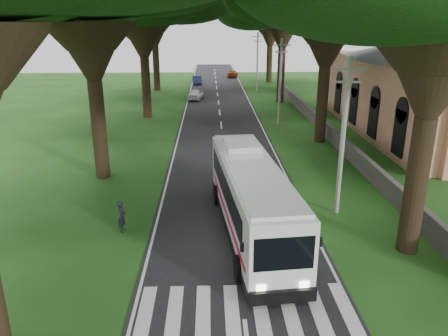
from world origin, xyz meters
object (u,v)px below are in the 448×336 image
(pole_near, at_px, (343,135))
(distant_car_b, at_px, (197,80))
(coach_bus, at_px, (251,197))
(distant_car_a, at_px, (195,94))
(church, at_px, (436,79))
(pedestrian, at_px, (122,216))
(pole_mid, at_px, (280,81))
(distant_car_c, at_px, (233,74))
(pole_far, at_px, (257,61))

(pole_near, height_order, distant_car_b, pole_near)
(coach_bus, relative_size, distant_car_a, 3.03)
(church, xyz_separation_m, pole_near, (-12.36, -15.55, -0.73))
(distant_car_b, bearing_deg, pedestrian, -98.46)
(pole_near, height_order, pedestrian, pole_near)
(pole_mid, xyz_separation_m, distant_car_a, (-8.34, 14.08, -3.49))
(coach_bus, xyz_separation_m, distant_car_c, (2.21, 58.58, -1.22))
(pole_near, relative_size, pedestrian, 5.14)
(pole_near, xyz_separation_m, pedestrian, (-10.81, -1.79, -3.40))
(pole_near, bearing_deg, pole_mid, 90.00)
(church, height_order, pole_near, church)
(distant_car_a, distance_m, distant_car_c, 23.15)
(church, xyz_separation_m, pole_far, (-12.36, 24.45, -0.73))
(pole_far, xyz_separation_m, distant_car_a, (-8.34, -5.92, -3.49))
(coach_bus, xyz_separation_m, pedestrian, (-6.11, 0.32, -1.05))
(pole_far, height_order, pedestrian, pole_far)
(church, bearing_deg, pole_mid, 160.19)
(church, height_order, distant_car_c, church)
(pole_near, height_order, distant_car_a, pole_near)
(church, xyz_separation_m, pedestrian, (-23.18, -17.34, -4.13))
(church, distance_m, pole_mid, 13.16)
(pole_near, relative_size, distant_car_c, 1.99)
(pole_near, bearing_deg, pedestrian, -170.59)
(distant_car_a, bearing_deg, distant_car_c, -94.63)
(coach_bus, relative_size, distant_car_b, 3.07)
(pole_far, bearing_deg, distant_car_b, 136.44)
(distant_car_a, distance_m, distant_car_b, 14.01)
(distant_car_b, bearing_deg, church, -63.13)
(church, distance_m, distant_car_a, 28.10)
(coach_bus, bearing_deg, distant_car_c, 82.30)
(pole_near, bearing_deg, distant_car_b, 100.02)
(church, height_order, pedestrian, church)
(pedestrian, bearing_deg, pole_mid, -26.36)
(pole_mid, xyz_separation_m, pedestrian, (-10.81, -21.79, -3.40))
(coach_bus, height_order, distant_car_c, coach_bus)
(coach_bus, distance_m, pedestrian, 6.21)
(coach_bus, distance_m, distant_car_c, 58.64)
(pole_near, height_order, pole_mid, same)
(pole_near, xyz_separation_m, pole_far, (0.00, 40.00, 0.00))
(pole_near, bearing_deg, pole_far, 90.00)
(distant_car_b, distance_m, distant_car_c, 10.32)
(pedestrian, bearing_deg, distant_car_c, -8.09)
(church, xyz_separation_m, distant_car_c, (-14.86, 40.93, -4.30))
(distant_car_b, bearing_deg, coach_bus, -91.48)
(distant_car_c, bearing_deg, pedestrian, 90.34)
(church, bearing_deg, pole_far, 116.82)
(pole_far, relative_size, pedestrian, 5.14)
(pole_far, bearing_deg, pole_mid, -90.00)
(church, distance_m, pole_near, 19.88)
(church, height_order, distant_car_a, church)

